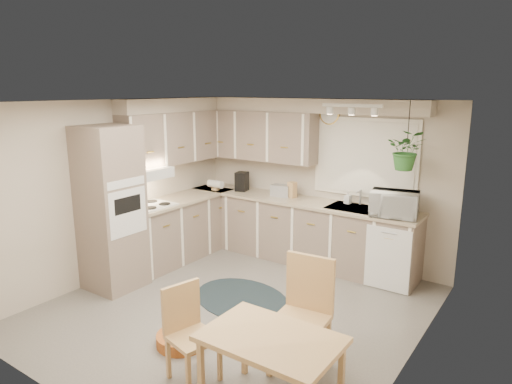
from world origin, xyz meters
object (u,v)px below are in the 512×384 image
braided_rug (242,298)px  microwave (394,201)px  chair_left (193,335)px  chair_back (300,318)px  dining_table (271,375)px  pet_bed (182,339)px

braided_rug → microwave: microwave is taller
chair_left → chair_back: 0.96m
dining_table → microwave: 3.05m
chair_left → braided_rug: size_ratio=0.64×
braided_rug → pet_bed: bearing=-84.8°
chair_back → microwave: bearing=-96.8°
dining_table → chair_left: chair_left is taller
chair_left → pet_bed: 0.70m
dining_table → chair_left: size_ratio=1.24×
chair_back → pet_bed: (-1.19, -0.30, -0.47)m
pet_bed → chair_back: bearing=14.0°
chair_left → chair_back: chair_back is taller
dining_table → microwave: (-0.03, 2.94, 0.81)m
dining_table → pet_bed: bearing=166.1°
chair_back → pet_bed: chair_back is taller
braided_rug → dining_table: bearing=-47.1°
braided_rug → pet_bed: size_ratio=2.63×
chair_left → microwave: microwave is taller
microwave → braided_rug: bearing=-145.0°
pet_bed → chair_left: bearing=-35.4°
braided_rug → pet_bed: 1.18m
chair_back → braided_rug: 1.65m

